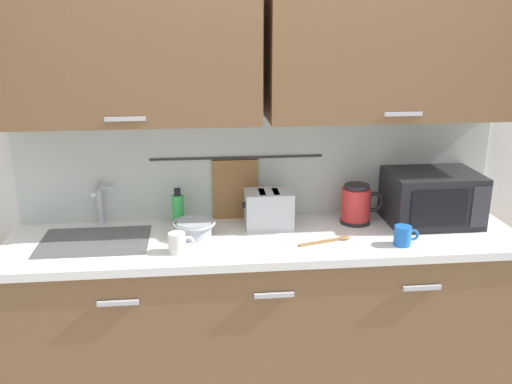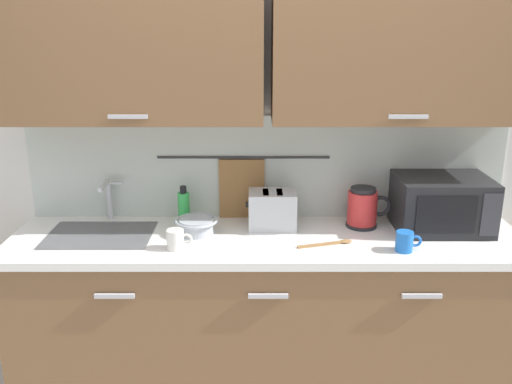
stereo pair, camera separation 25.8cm
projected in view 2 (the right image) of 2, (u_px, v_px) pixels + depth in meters
counter_unit at (263, 316)px, 2.87m from camera, size 2.53×0.64×0.90m
back_wall_assembly at (265, 103)px, 2.77m from camera, size 3.70×0.41×2.50m
sink_faucet at (106, 195)px, 2.90m from camera, size 0.09×0.17×0.22m
microwave at (440, 203)px, 2.80m from camera, size 0.46×0.35×0.27m
electric_kettle at (361, 208)px, 2.84m from camera, size 0.23×0.16×0.21m
dish_soap_bottle at (182, 206)px, 2.90m from camera, size 0.06×0.06×0.20m
mug_near_sink at (174, 240)px, 2.57m from camera, size 0.12×0.08×0.09m
mixing_bowl at (195, 225)px, 2.75m from camera, size 0.21×0.21×0.08m
toaster at (271, 210)px, 2.82m from camera, size 0.26×0.17×0.19m
mug_by_kettle at (403, 241)px, 2.55m from camera, size 0.12×0.08×0.09m
wooden_spoon at (330, 243)px, 2.64m from camera, size 0.27×0.10×0.01m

